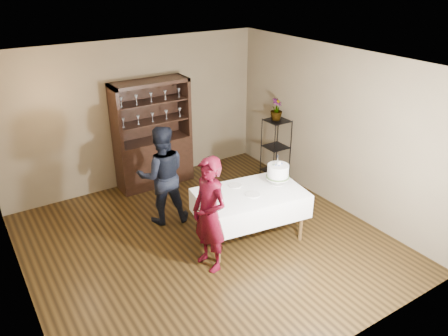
% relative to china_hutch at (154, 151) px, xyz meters
% --- Properties ---
extents(floor, '(5.00, 5.00, 0.00)m').
position_rel_china_hutch_xyz_m(floor, '(-0.20, -2.25, -0.66)').
color(floor, black).
rests_on(floor, ground).
extents(ceiling, '(5.00, 5.00, 0.00)m').
position_rel_china_hutch_xyz_m(ceiling, '(-0.20, -2.25, 2.04)').
color(ceiling, white).
rests_on(ceiling, back_wall).
extents(back_wall, '(5.00, 0.02, 2.70)m').
position_rel_china_hutch_xyz_m(back_wall, '(-0.20, 0.25, 0.69)').
color(back_wall, brown).
rests_on(back_wall, floor).
extents(wall_left, '(0.02, 5.00, 2.70)m').
position_rel_china_hutch_xyz_m(wall_left, '(-2.70, -2.25, 0.69)').
color(wall_left, brown).
rests_on(wall_left, floor).
extents(wall_right, '(0.02, 5.00, 2.70)m').
position_rel_china_hutch_xyz_m(wall_right, '(2.30, -2.25, 0.69)').
color(wall_right, brown).
rests_on(wall_right, floor).
extents(china_hutch, '(1.40, 0.48, 2.00)m').
position_rel_china_hutch_xyz_m(china_hutch, '(0.00, 0.00, 0.00)').
color(china_hutch, black).
rests_on(china_hutch, floor).
extents(plant_etagere, '(0.42, 0.42, 1.20)m').
position_rel_china_hutch_xyz_m(plant_etagere, '(2.08, -1.05, -0.01)').
color(plant_etagere, black).
rests_on(plant_etagere, floor).
extents(cake_table, '(1.71, 1.20, 0.79)m').
position_rel_china_hutch_xyz_m(cake_table, '(0.43, -2.49, -0.06)').
color(cake_table, white).
rests_on(cake_table, floor).
extents(woman, '(0.48, 0.65, 1.64)m').
position_rel_china_hutch_xyz_m(woman, '(-0.43, -2.75, 0.16)').
color(woman, '#3E0513').
rests_on(woman, floor).
extents(man, '(0.94, 0.83, 1.64)m').
position_rel_china_hutch_xyz_m(man, '(-0.44, -1.31, 0.15)').
color(man, black).
rests_on(man, floor).
extents(cake, '(0.36, 0.36, 0.50)m').
position_rel_china_hutch_xyz_m(cake, '(0.93, -2.50, 0.33)').
color(cake, silver).
rests_on(cake, cake_table).
extents(plate_near, '(0.28, 0.28, 0.01)m').
position_rel_china_hutch_xyz_m(plate_near, '(0.41, -2.58, 0.14)').
color(plate_near, silver).
rests_on(plate_near, cake_table).
extents(plate_far, '(0.23, 0.23, 0.01)m').
position_rel_china_hutch_xyz_m(plate_far, '(0.35, -2.20, 0.14)').
color(plate_far, silver).
rests_on(plate_far, cake_table).
extents(potted_plant, '(0.31, 0.31, 0.41)m').
position_rel_china_hutch_xyz_m(potted_plant, '(2.07, -1.02, 0.73)').
color(potted_plant, '#42602E').
rests_on(potted_plant, plant_etagere).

